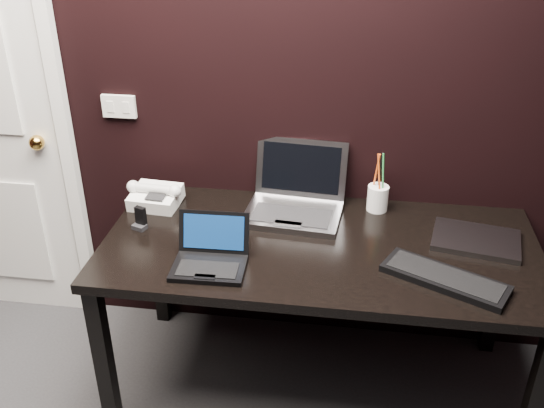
# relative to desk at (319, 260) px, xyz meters

# --- Properties ---
(wall_back) EXTENTS (4.00, 0.00, 4.00)m
(wall_back) POSITION_rel_desk_xyz_m (-0.30, 0.40, 0.64)
(wall_back) COLOR black
(wall_back) RESTS_ON ground
(wall_switch) EXTENTS (0.15, 0.02, 0.10)m
(wall_switch) POSITION_rel_desk_xyz_m (-0.92, 0.39, 0.46)
(wall_switch) COLOR silver
(wall_switch) RESTS_ON wall_back
(desk) EXTENTS (1.70, 0.80, 0.74)m
(desk) POSITION_rel_desk_xyz_m (0.00, 0.00, 0.00)
(desk) COLOR black
(desk) RESTS_ON ground
(netbook) EXTENTS (0.27, 0.24, 0.17)m
(netbook) POSITION_rel_desk_xyz_m (-0.39, -0.21, 0.11)
(netbook) COLOR black
(netbook) RESTS_ON desk
(silver_laptop) EXTENTS (0.42, 0.39, 0.27)m
(silver_laptop) POSITION_rel_desk_xyz_m (-0.12, 0.23, 0.13)
(silver_laptop) COLOR gray
(silver_laptop) RESTS_ON desk
(ext_keyboard) EXTENTS (0.46, 0.33, 0.03)m
(ext_keyboard) POSITION_rel_desk_xyz_m (0.45, -0.19, 0.09)
(ext_keyboard) COLOR black
(ext_keyboard) RESTS_ON desk
(closed_laptop) EXTENTS (0.37, 0.29, 0.02)m
(closed_laptop) POSITION_rel_desk_xyz_m (0.60, 0.09, 0.09)
(closed_laptop) COLOR gray
(closed_laptop) RESTS_ON desk
(desk_phone) EXTENTS (0.25, 0.20, 0.12)m
(desk_phone) POSITION_rel_desk_xyz_m (-0.73, 0.21, 0.12)
(desk_phone) COLOR white
(desk_phone) RESTS_ON desk
(mobile_phone) EXTENTS (0.06, 0.06, 0.09)m
(mobile_phone) POSITION_rel_desk_xyz_m (-0.73, 0.01, 0.11)
(mobile_phone) COLOR black
(mobile_phone) RESTS_ON desk
(pen_cup) EXTENTS (0.10, 0.10, 0.26)m
(pen_cup) POSITION_rel_desk_xyz_m (0.22, 0.31, 0.14)
(pen_cup) COLOR white
(pen_cup) RESTS_ON desk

